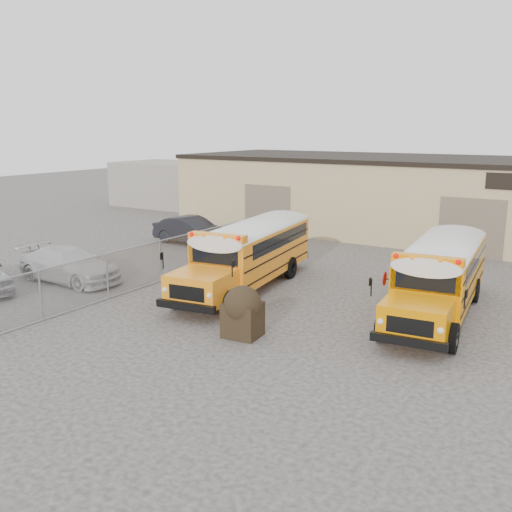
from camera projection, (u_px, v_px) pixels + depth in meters
The scene contains 9 objects.
ground at pixel (238, 328), 18.71m from camera, with size 120.00×120.00×0.00m, color #322F2E.
warehouse at pixel (422, 196), 34.65m from camera, with size 30.20×10.20×4.67m.
chainlink_fence at pixel (161, 261), 24.11m from camera, with size 0.07×18.07×1.81m.
distant_building_left at pixel (168, 184), 47.92m from camera, with size 8.00×6.00×3.60m, color gray.
school_bus_left at pixel (297, 228), 28.29m from camera, with size 3.49×9.47×2.71m.
school_bus_right at pixel (461, 243), 24.74m from camera, with size 3.06×9.13×2.62m.
tarp_bundle at pixel (243, 311), 17.81m from camera, with size 1.21×1.21×1.64m.
car_white at pixel (69, 265), 24.27m from camera, with size 2.03×4.99×1.45m, color silver.
car_dark at pixel (192, 231), 32.04m from camera, with size 1.62×4.66×1.54m, color black.
Camera 1 is at (9.99, -14.65, 6.45)m, focal length 40.00 mm.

